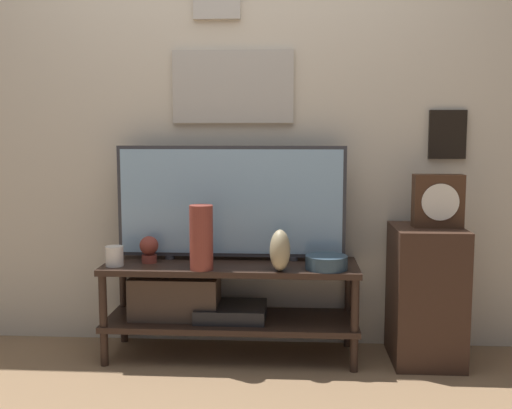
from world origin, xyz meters
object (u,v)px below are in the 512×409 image
Objects in this scene: vase_tall_ceramic at (201,237)px; vase_wide_bowl at (326,262)px; candle_jar at (114,256)px; decorative_bust at (149,248)px; vase_urn_stoneware at (280,250)px; mantel_clock at (438,201)px; television at (231,202)px.

vase_wide_bowl is at bearing 4.54° from vase_tall_ceramic.
candle_jar is 0.72× the size of decorative_bust.
mantel_clock reaches higher than vase_urn_stoneware.
decorative_bust is (-0.42, -0.10, -0.23)m from television.
vase_tall_ceramic is at bearing 179.15° from vase_urn_stoneware.
mantel_clock is at bearing 0.32° from decorative_bust.
vase_tall_ceramic is at bearing -172.78° from mantel_clock.
vase_tall_ceramic is 1.19m from mantel_clock.
television reaches higher than vase_urn_stoneware.
vase_tall_ceramic is at bearing -25.36° from decorative_bust.
television is at bearing 62.92° from vase_tall_ceramic.
mantel_clock is (1.04, -0.09, 0.02)m from television.
decorative_bust is at bearing -166.78° from television.
mantel_clock reaches higher than candle_jar.
vase_urn_stoneware is 0.24m from vase_wide_bowl.
candle_jar is (-1.06, 0.00, 0.02)m from vase_wide_bowl.
candle_jar reaches higher than vase_wide_bowl.
candle_jar is at bearing -176.63° from mantel_clock.
mantel_clock reaches higher than decorative_bust.
vase_tall_ceramic reaches higher than vase_urn_stoneware.
vase_wide_bowl is 1.50× the size of decorative_bust.
vase_wide_bowl is 0.64m from mantel_clock.
television is 4.53× the size of mantel_clock.
candle_jar is at bearing 176.01° from vase_urn_stoneware.
decorative_bust is at bearing -179.68° from mantel_clock.
candle_jar is (-0.84, 0.06, -0.05)m from vase_urn_stoneware.
candle_jar is at bearing 179.79° from vase_wide_bowl.
television is at bearing 158.99° from vase_wide_bowl.
vase_tall_ceramic is (-0.12, -0.24, -0.15)m from television.
vase_wide_bowl is at bearing 13.38° from vase_urn_stoneware.
vase_urn_stoneware is 0.98× the size of vase_wide_bowl.
vase_wide_bowl is 0.65× the size of vase_tall_ceramic.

